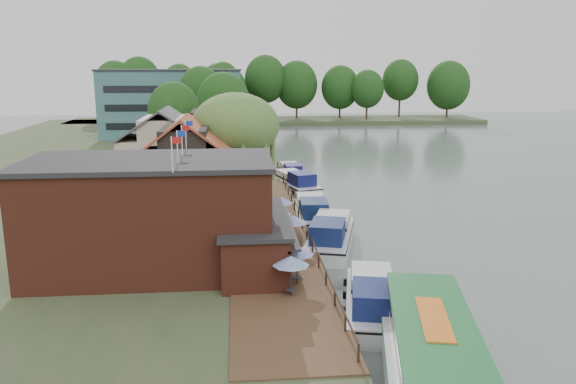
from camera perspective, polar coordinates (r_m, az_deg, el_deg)
name	(u,v)px	position (r m, az deg, el deg)	size (l,w,h in m)	color
ground	(389,270)	(40.23, 10.25, -7.78)	(260.00, 260.00, 0.00)	#525F5B
land_bank	(81,175)	(75.06, -20.31, 1.63)	(50.00, 140.00, 1.00)	#384728
quay_deck	(267,220)	(48.07, -2.15, -2.84)	(6.00, 50.00, 0.10)	#47301E
quay_rail	(298,212)	(48.64, 0.99, -2.10)	(0.20, 49.00, 1.00)	black
pub	(183,214)	(36.61, -10.64, -2.22)	(20.00, 11.00, 7.30)	maroon
hotel_block	(173,103)	(107.06, -11.64, 8.87)	(25.40, 12.40, 12.30)	#38666B
cottage_a	(186,165)	(51.17, -10.31, 2.74)	(8.60, 7.60, 8.50)	black
cottage_b	(165,149)	(61.31, -12.34, 4.29)	(9.60, 8.60, 8.50)	beige
cottage_c	(207,138)	(69.86, -8.20, 5.47)	(7.60, 7.60, 8.50)	black
willow	(236,146)	(55.77, -5.30, 4.71)	(8.60, 8.60, 10.43)	#476B2D
umbrella_0	(291,276)	(32.22, 0.30, -8.52)	(2.11, 2.11, 2.38)	#1A458F
umbrella_1	(297,264)	(33.97, 0.94, -7.37)	(2.06, 2.06, 2.38)	navy
umbrella_2	(280,244)	(37.75, -0.86, -5.28)	(2.12, 2.12, 2.38)	#1B3199
umbrella_3	(293,231)	(40.51, 0.52, -4.01)	(2.15, 2.15, 2.38)	navy
umbrella_4	(276,222)	(42.78, -1.19, -3.10)	(2.32, 2.32, 2.38)	navy
umbrella_5	(282,211)	(46.08, -0.65, -1.93)	(1.98, 1.98, 2.38)	navy
cruiser_0	(372,294)	(32.84, 8.53, -10.24)	(3.26, 10.09, 2.45)	silver
cruiser_1	(330,231)	(43.99, 4.32, -3.98)	(3.50, 10.81, 2.66)	silver
cruiser_2	(312,209)	(50.83, 2.43, -1.73)	(3.34, 10.33, 2.52)	silver
cruiser_3	(295,180)	(63.48, 0.74, 1.18)	(3.26, 10.09, 2.45)	white
cruiser_4	(291,171)	(70.23, 0.30, 2.19)	(2.92, 9.05, 2.16)	silver
tour_boat	(434,360)	(25.85, 14.64, -16.19)	(4.23, 15.06, 3.29)	silver
swan	(396,348)	(29.50, 10.88, -15.29)	(0.44, 0.44, 0.44)	white
bank_tree_0	(174,122)	(77.33, -11.46, 6.94)	(6.92, 6.92, 10.91)	#143811
bank_tree_1	(224,112)	(86.43, -6.56, 8.07)	(8.11, 8.11, 12.01)	#143811
bank_tree_2	(201,105)	(95.81, -8.79, 8.72)	(7.23, 7.23, 12.88)	#143811
bank_tree_3	(224,96)	(115.78, -6.55, 9.65)	(6.35, 6.35, 13.65)	#143811
bank_tree_4	(229,96)	(124.14, -6.06, 9.65)	(7.57, 7.57, 12.69)	#143811
bank_tree_5	(216,96)	(130.62, -7.30, 9.63)	(7.99, 7.99, 12.07)	#143811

